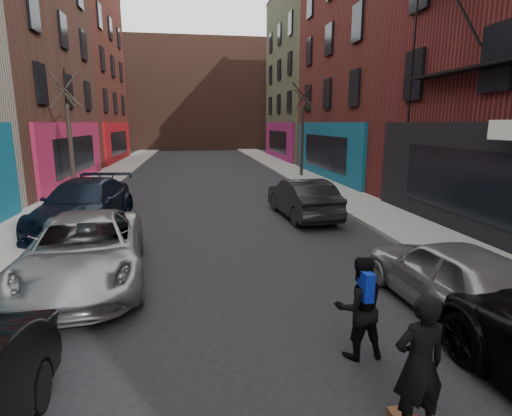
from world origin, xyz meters
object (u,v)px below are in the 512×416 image
object	(u,v)px
tree_left_far	(69,125)
skateboarder	(419,365)
parked_right_end	(302,198)
pedestrian	(359,307)
parked_left_end	(84,205)
parked_left_far	(85,250)
tree_right_far	(303,122)
parked_right_far	(451,276)

from	to	relation	value
tree_left_far	skateboarder	distance (m)	17.65
parked_right_end	pedestrian	size ratio (longest dim) A/B	2.80
tree_left_far	parked_left_end	distance (m)	6.30
tree_left_far	parked_left_far	bearing A→B (deg)	-73.75
tree_right_far	parked_right_end	size ratio (longest dim) A/B	1.54
parked_left_far	parked_left_end	xyz separation A→B (m)	(-1.22, 4.83, 0.07)
tree_right_far	parked_right_end	distance (m)	11.77
parked_left_far	skateboarder	size ratio (longest dim) A/B	3.23
tree_left_far	parked_right_end	world-z (taller)	tree_left_far
pedestrian	parked_left_end	bearing A→B (deg)	-55.15
parked_right_end	skateboarder	world-z (taller)	skateboarder
parked_left_far	parked_left_end	distance (m)	4.98
tree_right_far	parked_left_end	distance (m)	15.86
parked_right_far	skateboarder	size ratio (longest dim) A/B	2.52
parked_left_far	skateboarder	world-z (taller)	skateboarder
tree_left_far	parked_right_end	bearing A→B (deg)	-28.18
tree_right_far	parked_left_end	world-z (taller)	tree_right_far
parked_right_far	parked_right_end	size ratio (longest dim) A/B	0.93
parked_right_far	parked_right_end	distance (m)	7.87
parked_left_end	parked_left_far	bearing A→B (deg)	-70.29
parked_right_far	parked_right_end	xyz separation A→B (m)	(-0.69, 7.84, 0.03)
parked_left_end	parked_right_end	xyz separation A→B (m)	(7.62, 0.43, -0.08)
tree_right_far	parked_left_end	xyz separation A→B (m)	(-10.62, -11.47, -2.72)
parked_right_far	pedestrian	distance (m)	2.57
parked_right_far	skateboarder	distance (m)	3.64
parked_left_end	parked_right_far	distance (m)	11.13
skateboarder	tree_left_far	bearing A→B (deg)	-64.39
tree_right_far	parked_left_far	xyz separation A→B (m)	(-9.40, -16.29, -2.80)
tree_left_far	tree_right_far	bearing A→B (deg)	25.82
parked_left_end	parked_right_end	distance (m)	7.63
parked_right_end	parked_right_far	bearing A→B (deg)	90.82
tree_right_far	parked_left_far	world-z (taller)	tree_right_far
parked_right_far	pedestrian	xyz separation A→B (m)	(-2.30, -1.14, 0.10)
parked_left_end	parked_right_far	world-z (taller)	parked_left_end
pedestrian	parked_left_far	bearing A→B (deg)	-38.12
tree_left_far	tree_right_far	world-z (taller)	tree_right_far
parked_left_end	parked_right_far	bearing A→B (deg)	-36.21
skateboarder	pedestrian	world-z (taller)	skateboarder
tree_right_far	pedestrian	xyz separation A→B (m)	(-4.61, -20.02, -2.73)
tree_left_far	parked_left_end	size ratio (longest dim) A/B	1.17
tree_right_far	tree_left_far	bearing A→B (deg)	-154.18
parked_left_end	skateboarder	bearing A→B (deg)	-54.09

